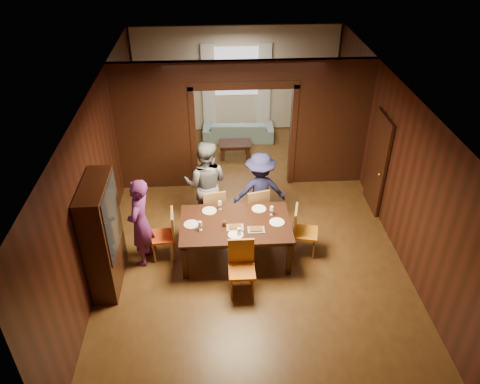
{
  "coord_description": "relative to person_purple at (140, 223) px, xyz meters",
  "views": [
    {
      "loc": [
        -0.63,
        -7.67,
        5.84
      ],
      "look_at": [
        -0.19,
        -0.4,
        1.05
      ],
      "focal_mm": 35.0,
      "sensor_mm": 36.0,
      "label": 1
    }
  ],
  "objects": [
    {
      "name": "plate_far_r",
      "position": [
        2.14,
        0.44,
        -0.1
      ],
      "size": [
        0.27,
        0.27,
        0.01
      ],
      "primitive_type": "cylinder",
      "color": "white",
      "rests_on": "dining_table"
    },
    {
      "name": "tumbler",
      "position": [
        1.73,
        -0.3,
        -0.03
      ],
      "size": [
        0.07,
        0.07,
        0.14
      ],
      "primitive_type": "cylinder",
      "color": "silver",
      "rests_on": "dining_table"
    },
    {
      "name": "wineglass_far",
      "position": [
        1.41,
        0.48,
        -0.01
      ],
      "size": [
        0.08,
        0.08,
        0.18
      ],
      "primitive_type": null,
      "color": "silver",
      "rests_on": "dining_table"
    },
    {
      "name": "wineglass_right",
      "position": [
        2.36,
        0.25,
        -0.01
      ],
      "size": [
        0.08,
        0.08,
        0.18
      ],
      "primitive_type": null,
      "color": "silver",
      "rests_on": "dining_table"
    },
    {
      "name": "wineglass_left",
      "position": [
        1.06,
        -0.13,
        -0.01
      ],
      "size": [
        0.08,
        0.08,
        0.18
      ],
      "primitive_type": null,
      "color": "silver",
      "rests_on": "dining_table"
    },
    {
      "name": "person_purple",
      "position": [
        0.0,
        0.0,
        0.0
      ],
      "size": [
        0.54,
        0.71,
        1.73
      ],
      "primitive_type": "imported",
      "rotation": [
        0.0,
        0.0,
        -1.79
      ],
      "color": "#5C2161",
      "rests_on": "floor"
    },
    {
      "name": "plate_right",
      "position": [
        2.43,
        0.0,
        -0.1
      ],
      "size": [
        0.27,
        0.27,
        0.01
      ],
      "primitive_type": "cylinder",
      "color": "white",
      "rests_on": "dining_table"
    },
    {
      "name": "curtain_right",
      "position": [
        2.74,
        5.4,
        0.39
      ],
      "size": [
        0.35,
        0.06,
        2.4
      ],
      "primitive_type": "cube",
      "color": "white",
      "rests_on": "back_wall"
    },
    {
      "name": "chair_near",
      "position": [
        1.74,
        -0.89,
        -0.38
      ],
      "size": [
        0.44,
        0.44,
        0.97
      ],
      "primitive_type": null,
      "rotation": [
        0.0,
        0.0,
        -0.0
      ],
      "color": "orange",
      "rests_on": "floor"
    },
    {
      "name": "person_navy",
      "position": [
        2.22,
        1.0,
        -0.05
      ],
      "size": [
        1.09,
        0.69,
        1.62
      ],
      "primitive_type": "imported",
      "rotation": [
        0.0,
        0.0,
        3.23
      ],
      "color": "#19193F",
      "rests_on": "floor"
    },
    {
      "name": "coffee_table",
      "position": [
        1.87,
        3.85,
        -0.66
      ],
      "size": [
        0.8,
        0.5,
        0.4
      ],
      "primitive_type": "cube",
      "color": "black",
      "rests_on": "floor"
    },
    {
      "name": "floor",
      "position": [
        1.99,
        1.0,
        -0.86
      ],
      "size": [
        9.0,
        9.0,
        0.0
      ],
      "primitive_type": "plane",
      "color": "#492E14",
      "rests_on": "ground"
    },
    {
      "name": "sofa",
      "position": [
        2.0,
        4.85,
        -0.59
      ],
      "size": [
        1.93,
        0.84,
        0.55
      ],
      "primitive_type": "imported",
      "rotation": [
        0.0,
        0.0,
        3.09
      ],
      "color": "#7DA1A4",
      "rests_on": "floor"
    },
    {
      "name": "door_right",
      "position": [
        4.69,
        1.5,
        0.19
      ],
      "size": [
        0.06,
        0.9,
        2.1
      ],
      "primitive_type": "cube",
      "color": "black",
      "rests_on": "floor"
    },
    {
      "name": "dining_table",
      "position": [
        1.68,
        0.03,
        -0.48
      ],
      "size": [
        1.99,
        1.24,
        0.76
      ],
      "primitive_type": "cube",
      "color": "black",
      "rests_on": "floor"
    },
    {
      "name": "plate_near",
      "position": [
        1.67,
        -0.31,
        -0.1
      ],
      "size": [
        0.27,
        0.27,
        0.01
      ],
      "primitive_type": "cylinder",
      "color": "white",
      "rests_on": "dining_table"
    },
    {
      "name": "condiment_jar",
      "position": [
        1.48,
        -0.04,
        -0.05
      ],
      "size": [
        0.08,
        0.08,
        0.11
      ],
      "primitive_type": null,
      "color": "#492911",
      "rests_on": "dining_table"
    },
    {
      "name": "plate_far_l",
      "position": [
        1.22,
        0.43,
        -0.1
      ],
      "size": [
        0.27,
        0.27,
        0.01
      ],
      "primitive_type": "cylinder",
      "color": "white",
      "rests_on": "dining_table"
    },
    {
      "name": "platter_b",
      "position": [
        2.03,
        -0.2,
        -0.09
      ],
      "size": [
        0.3,
        0.2,
        0.04
      ],
      "primitive_type": "cube",
      "color": "gray",
      "rests_on": "dining_table"
    },
    {
      "name": "platter_a",
      "position": [
        1.67,
        -0.11,
        -0.09
      ],
      "size": [
        0.3,
        0.2,
        0.04
      ],
      "primitive_type": "cube",
      "color": "gray",
      "rests_on": "dining_table"
    },
    {
      "name": "window_far",
      "position": [
        1.99,
        5.44,
        0.84
      ],
      "size": [
        1.2,
        0.03,
        1.3
      ],
      "primitive_type": "cube",
      "color": "silver",
      "rests_on": "back_wall"
    },
    {
      "name": "chair_far_r",
      "position": [
        2.11,
        0.9,
        -0.38
      ],
      "size": [
        0.53,
        0.53,
        0.97
      ],
      "primitive_type": null,
      "rotation": [
        0.0,
        0.0,
        3.39
      ],
      "color": "orange",
      "rests_on": "floor"
    },
    {
      "name": "curtain_left",
      "position": [
        1.24,
        5.4,
        0.39
      ],
      "size": [
        0.35,
        0.06,
        2.4
      ],
      "primitive_type": "cube",
      "color": "white",
      "rests_on": "back_wall"
    },
    {
      "name": "person_grey",
      "position": [
        1.16,
        1.13,
        0.05
      ],
      "size": [
        1.0,
        0.84,
        1.84
      ],
      "primitive_type": "imported",
      "rotation": [
        0.0,
        0.0,
        2.97
      ],
      "color": "#585A60",
      "rests_on": "floor"
    },
    {
      "name": "chair_far_l",
      "position": [
        1.29,
        0.92,
        -0.38
      ],
      "size": [
        0.51,
        0.51,
        0.97
      ],
      "primitive_type": null,
      "rotation": [
        0.0,
        0.0,
        3.32
      ],
      "color": "#CB5B13",
      "rests_on": "floor"
    },
    {
      "name": "room_walls",
      "position": [
        1.99,
        2.89,
        0.64
      ],
      "size": [
        5.52,
        9.01,
        2.9
      ],
      "color": "black",
      "rests_on": "floor"
    },
    {
      "name": "chair_left",
      "position": [
        0.35,
        0.11,
        -0.38
      ],
      "size": [
        0.47,
        0.47,
        0.97
      ],
      "primitive_type": null,
      "rotation": [
        0.0,
        0.0,
        -1.49
      ],
      "color": "#CF4213",
      "rests_on": "floor"
    },
    {
      "name": "hutch",
      "position": [
        -0.54,
        -0.5,
        0.14
      ],
      "size": [
        0.4,
        1.2,
        2.0
      ],
      "primitive_type": "cube",
      "color": "black",
      "rests_on": "floor"
    },
    {
      "name": "ceiling",
      "position": [
        1.99,
        1.0,
        2.04
      ],
      "size": [
        5.5,
        9.0,
        0.02
      ],
      "primitive_type": "cube",
      "color": "silver",
      "rests_on": "room_walls"
    },
    {
      "name": "chair_right",
      "position": [
        2.98,
        0.06,
        -0.38
      ],
      "size": [
        0.53,
        0.53,
        0.97
      ],
      "primitive_type": null,
      "rotation": [
        0.0,
        0.0,
        1.34
      ],
      "color": "orange",
      "rests_on": "floor"
    },
    {
      "name": "plate_left",
      "position": [
        0.89,
        0.03,
        -0.1
      ],
      "size": [
        0.27,
        0.27,
        0.01
      ],
      "primitive_type": "cylinder",
      "color": "silver",
      "rests_on": "dining_table"
    },
    {
      "name": "serving_bowl",
      "position": [
        1.78,
        0.14,
        -0.06
      ],
      "size": [
        0.32,
        0.32,
        0.08
      ],
      "primitive_type": "imported",
      "color": "black",
      "rests_on": "dining_table"
    }
  ]
}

